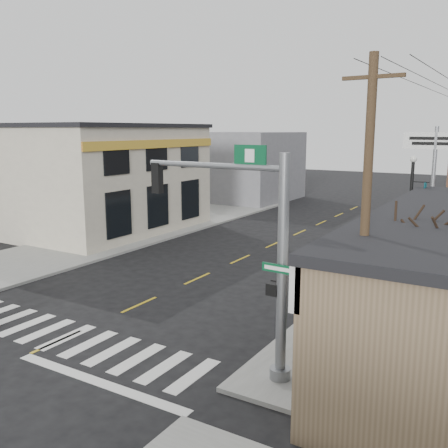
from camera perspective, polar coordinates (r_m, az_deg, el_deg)
The scene contains 17 objects.
ground at distance 17.19m, azimuth -18.55°, elevation -12.64°, with size 140.00×140.00×0.00m, color black.
sidewalk_right at distance 24.18m, azimuth 22.18°, elevation -5.90°, with size 6.00×38.00×0.13m, color gray.
sidewalk_left at distance 32.03m, azimuth -11.42°, elevation -1.34°, with size 6.00×38.00×0.13m, color gray.
center_line at distance 22.80m, azimuth -3.06°, elevation -6.23°, with size 0.12×56.00×0.01m, color gold.
crosswalk at distance 17.42m, azimuth -17.54°, elevation -12.24°, with size 11.00×2.20×0.01m, color silver.
left_building at distance 35.02m, azimuth -15.38°, elevation 5.03°, with size 12.00×12.00×6.80m, color beige.
bldg_distant_left at distance 48.16m, azimuth 2.09°, elevation 6.63°, with size 9.00×10.00×6.40m, color slate.
traffic_signal_pole at distance 13.02m, azimuth 3.81°, elevation -2.00°, with size 4.85×0.38×6.15m.
guide_sign at distance 20.52m, azimuth 15.54°, elevation -3.38°, with size 1.45×0.13×2.54m.
fire_hydrant at distance 16.62m, azimuth 11.21°, elevation -11.12°, with size 0.23×0.23×0.73m.
ped_crossing_sign at distance 20.73m, azimuth 16.60°, elevation -3.24°, with size 0.94×0.07×2.42m.
lamp_post at distance 23.04m, azimuth 20.63°, elevation 1.63°, with size 0.71×0.55×5.43m.
dance_center_sign at distance 27.29m, azimuth 22.94°, elevation 6.80°, with size 3.15×0.20×6.69m.
bare_tree at distance 14.13m, azimuth 22.00°, elevation 0.51°, with size 2.68×2.68×5.35m.
shrub_front at distance 15.91m, azimuth 12.51°, elevation -11.84°, with size 1.30×1.30×0.98m, color #1F3B19.
shrub_back at distance 20.45m, azimuth 22.64°, elevation -7.38°, with size 1.22×1.22×0.92m, color black.
utility_pole_near at distance 12.13m, azimuth 15.78°, elevation -0.69°, with size 1.43×0.21×8.21m.
Camera 1 is at (12.27, -10.03, 6.67)m, focal length 40.00 mm.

